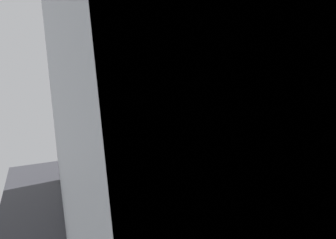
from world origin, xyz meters
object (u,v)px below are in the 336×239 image
Objects in this scene: toothbrush_cup at (84,113)px; soap_dispenser at (135,107)px; vanity_sink_left at (115,151)px; toilet at (194,142)px; folded_hand_towel at (113,122)px.

soap_dispenser is at bearing 0.95° from toothbrush_cup.
vanity_sink_left is 0.77× the size of toilet.
vanity_sink_left is 0.54m from toothbrush_cup.
toilet reaches higher than vanity_sink_left.
toothbrush_cup is 0.59m from soap_dispenser.
toothbrush_cup is at bearing -179.05° from soap_dispenser.
folded_hand_towel reaches higher than vanity_sink_left.
toilet is at bearing 1.04° from vanity_sink_left.
folded_hand_towel is at bearing -53.55° from toothbrush_cup.
toilet is at bearing -13.67° from soap_dispenser.
soap_dispenser reaches higher than vanity_sink_left.
toothbrush_cup reaches higher than soap_dispenser.
toothbrush_cup is 0.91× the size of folded_hand_towel.
toothbrush_cup reaches higher than folded_hand_towel.
soap_dispenser is (0.59, 0.01, 0.02)m from toothbrush_cup.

